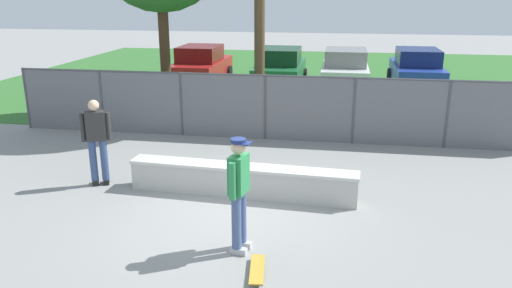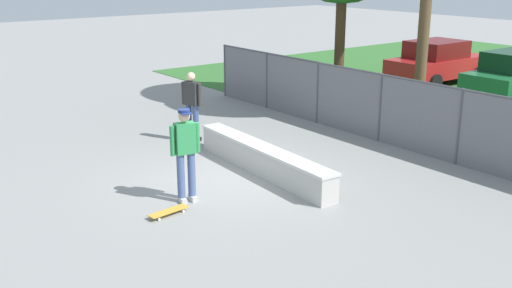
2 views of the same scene
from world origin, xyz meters
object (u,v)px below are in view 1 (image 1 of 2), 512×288
Objects in this scene: skateboarder at (239,190)px; car_red at (201,65)px; car_green at (280,68)px; concrete_ledge at (242,180)px; car_blue at (416,69)px; bystander at (97,139)px; skateboard at (257,269)px; car_white at (345,69)px.

skateboarder reaches higher than car_red.
concrete_ledge is at bearing -86.89° from car_green.
concrete_ledge is 1.09× the size of car_blue.
car_red is 2.31× the size of bystander.
bystander is (1.00, -11.54, 0.17)m from car_red.
car_red is 11.58m from bystander.
skateboard is 14.23m from car_green.
car_white reaches higher than concrete_ledge.
skateboarder is at bearing -33.10° from bystander.
car_red is 1.00× the size of car_green.
car_green is 2.31× the size of bystander.
skateboarder is 0.44× the size of car_white.
car_green is at bearing -178.79° from car_white.
skateboarder is 0.44× the size of car_green.
car_red and car_green have the same top height.
skateboard is at bearing -58.53° from skateboarder.
concrete_ledge is 2.32m from skateboarder.
car_white is 1.00× the size of car_blue.
car_white reaches higher than skateboard.
skateboarder is 2.25× the size of skateboard.
skateboarder is 1.21m from skateboard.
concrete_ledge is at bearing -100.13° from car_white.
skateboard is at bearing -36.91° from bystander.
car_blue is (4.13, 14.77, 0.77)m from skateboard.
car_green is 2.65m from car_white.
car_green and car_blue have the same top height.
car_green reaches higher than skateboard.
car_blue is at bearing 6.53° from car_green.
skateboard is at bearing -84.40° from car_green.
concrete_ledge is 12.94m from car_blue.
concrete_ledge is at bearing -70.75° from car_red.
bystander is (-5.08, -11.33, 0.17)m from car_white.
bystander is at bearing -123.72° from car_blue.
skateboard is 0.19× the size of car_white.
car_green is (-1.00, 13.51, -0.19)m from skateboarder.
concrete_ledge is 2.92m from skateboard.
skateboarder is 14.47m from car_red.
skateboarder is 0.44× the size of car_blue.
skateboarder is at bearing -72.16° from car_red.
bystander is at bearing 146.90° from skateboarder.
car_red reaches higher than skateboard.
concrete_ledge is 1.09× the size of car_red.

